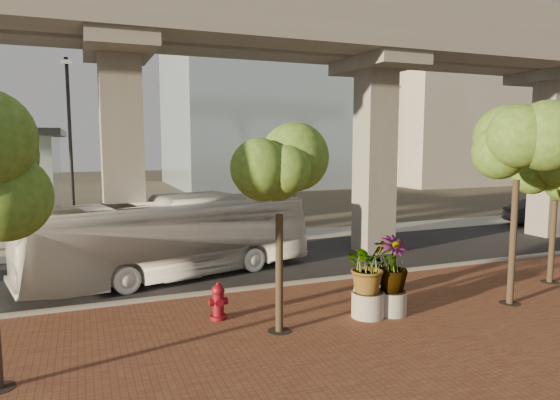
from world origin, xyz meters
name	(u,v)px	position (x,y,z in m)	size (l,w,h in m)	color
ground	(277,273)	(0.00, 0.00, 0.00)	(160.00, 160.00, 0.00)	#383329
brick_plaza	(382,342)	(0.00, -8.00, 0.03)	(70.00, 13.00, 0.06)	brown
asphalt_road	(261,262)	(0.00, 2.00, 0.02)	(90.00, 8.00, 0.04)	black
curb_strip	(296,284)	(0.00, -2.00, 0.08)	(70.00, 0.25, 0.16)	#9F9D94
far_sidewalk	(229,240)	(0.00, 7.50, 0.03)	(90.00, 3.00, 0.06)	#9F9D94
transit_viaduct	(261,103)	(0.00, 2.00, 7.29)	(72.00, 5.60, 12.40)	gray
midrise_block	(442,94)	(38.00, 36.00, 12.00)	(18.00, 16.00, 24.00)	#AAA499
transit_bus	(172,238)	(-4.26, 0.93, 1.66)	(2.80, 11.93, 3.33)	silver
parked_car	(543,213)	(21.14, 4.87, 0.83)	(1.74, 5.02, 1.65)	black
fire_hydrant	(218,301)	(-3.79, -4.61, 0.62)	(0.58, 0.53, 1.17)	maroon
planter_front	(369,270)	(0.66, -6.18, 1.59)	(2.29, 2.29, 2.52)	#9F9B90
planter_right	(392,267)	(1.50, -6.24, 1.59)	(2.36, 2.36, 2.52)	#A29D93
planter_left	(377,260)	(2.18, -4.32, 1.34)	(1.92, 1.92, 2.12)	#A6A096
street_tree_near_west	(279,184)	(-2.39, -6.27, 4.39)	(3.07, 3.07, 5.76)	#423526
street_tree_near_east	(518,144)	(5.88, -6.86, 5.49)	(4.08, 4.08, 7.31)	#423526
street_tree_far_east	(556,178)	(9.43, -5.47, 4.18)	(3.04, 3.04, 5.53)	#423526
streetlamp_west	(71,147)	(-7.98, 5.38, 5.33)	(0.45, 1.32, 9.14)	#2C2C31
streetlamp_east	(386,147)	(10.21, 7.31, 5.23)	(0.44, 1.30, 8.97)	#313237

